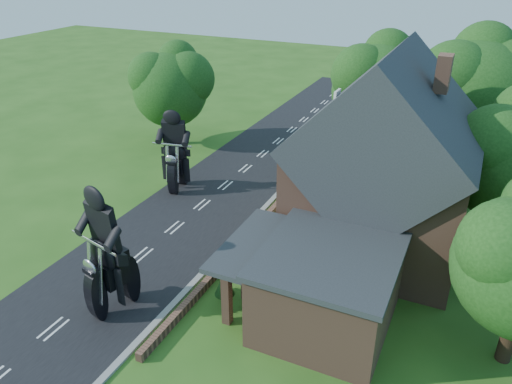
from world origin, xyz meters
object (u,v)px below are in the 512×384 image
at_px(annex, 325,286).
at_px(motorcycle_lead, 114,292).
at_px(motorcycle_follow, 178,178).
at_px(garden_wall, 260,225).
at_px(house, 384,169).

xyz_separation_m(annex, motorcycle_lead, (-8.37, -3.06, -0.87)).
bearing_deg(motorcycle_follow, garden_wall, 151.08).
relative_size(motorcycle_lead, motorcycle_follow, 1.12).
bearing_deg(house, motorcycle_follow, 174.58).
distance_m(house, motorcycle_follow, 13.50).
height_order(house, motorcycle_lead, house).
relative_size(house, annex, 1.45).
distance_m(garden_wall, annex, 8.19).
height_order(annex, motorcycle_lead, annex).
relative_size(house, motorcycle_follow, 5.97).
xyz_separation_m(garden_wall, annex, (5.57, -5.80, 1.57)).
relative_size(annex, motorcycle_follow, 4.11).
relative_size(annex, motorcycle_lead, 3.67).
bearing_deg(house, motorcycle_lead, -132.36).
distance_m(house, annex, 7.30).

